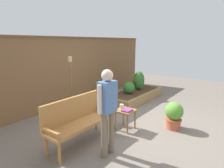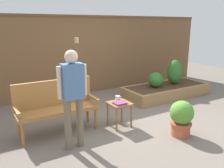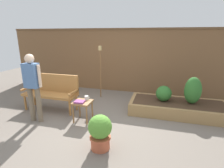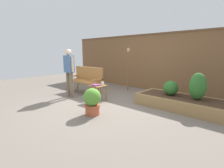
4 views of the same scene
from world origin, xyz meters
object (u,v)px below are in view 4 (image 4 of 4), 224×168
(side_table, at_px, (98,88))
(cup_on_table, at_px, (102,83))
(tiki_torch, at_px, (128,62))
(shrub_near_bench, at_px, (171,88))
(garden_bench, at_px, (86,78))
(person_by_bench, at_px, (69,69))
(shrub_far_corner, at_px, (198,86))
(book_on_table, at_px, (96,85))
(potted_boxwood, at_px, (92,101))

(side_table, xyz_separation_m, cup_on_table, (0.05, 0.13, 0.13))
(tiki_torch, bearing_deg, shrub_near_bench, -17.96)
(garden_bench, distance_m, shrub_near_bench, 2.94)
(person_by_bench, bearing_deg, shrub_near_bench, 25.27)
(side_table, height_order, tiki_torch, tiki_torch)
(side_table, bearing_deg, shrub_far_corner, 22.74)
(side_table, xyz_separation_m, book_on_table, (-0.04, -0.07, 0.10))
(cup_on_table, distance_m, shrub_far_corner, 2.58)
(cup_on_table, bearing_deg, garden_bench, 165.13)
(cup_on_table, height_order, tiki_torch, tiki_torch)
(tiki_torch, bearing_deg, side_table, -85.23)
(book_on_table, bearing_deg, garden_bench, 152.51)
(cup_on_table, relative_size, shrub_far_corner, 0.20)
(garden_bench, relative_size, cup_on_table, 10.82)
(side_table, height_order, potted_boxwood, potted_boxwood)
(shrub_near_bench, relative_size, tiki_torch, 0.24)
(potted_boxwood, xyz_separation_m, shrub_near_bench, (1.06, 1.91, 0.15))
(book_on_table, height_order, person_by_bench, person_by_bench)
(person_by_bench, bearing_deg, tiki_torch, 65.33)
(garden_bench, xyz_separation_m, book_on_table, (1.05, -0.50, -0.05))
(cup_on_table, relative_size, shrub_near_bench, 0.34)
(potted_boxwood, height_order, shrub_near_bench, shrub_near_bench)
(book_on_table, bearing_deg, person_by_bench, -168.78)
(shrub_far_corner, bearing_deg, book_on_table, -156.19)
(cup_on_table, height_order, person_by_bench, person_by_bench)
(side_table, height_order, cup_on_table, cup_on_table)
(book_on_table, relative_size, person_by_bench, 0.14)
(potted_boxwood, bearing_deg, book_on_table, 133.65)
(garden_bench, bearing_deg, person_by_bench, -86.41)
(garden_bench, xyz_separation_m, tiki_torch, (0.95, 1.23, 0.57))
(tiki_torch, bearing_deg, cup_on_table, -83.04)
(tiki_torch, xyz_separation_m, person_by_bench, (-0.90, -1.96, -0.18))
(garden_bench, height_order, potted_boxwood, garden_bench)
(book_on_table, bearing_deg, tiki_torch, 91.55)
(side_table, bearing_deg, garden_bench, 158.25)
(shrub_near_bench, bearing_deg, cup_on_table, -152.67)
(garden_bench, relative_size, book_on_table, 6.52)
(cup_on_table, height_order, potted_boxwood, potted_boxwood)
(side_table, xyz_separation_m, tiki_torch, (-0.14, 1.66, 0.72))
(garden_bench, bearing_deg, side_table, -21.75)
(shrub_near_bench, xyz_separation_m, tiki_torch, (-1.93, 0.63, 0.62))
(tiki_torch, bearing_deg, book_on_table, -86.65)
(shrub_far_corner, distance_m, person_by_bench, 3.77)
(garden_bench, distance_m, book_on_table, 1.17)
(side_table, bearing_deg, book_on_table, -117.66)
(side_table, relative_size, shrub_far_corner, 0.72)
(book_on_table, bearing_deg, cup_on_table, 65.50)
(book_on_table, height_order, shrub_near_bench, shrub_near_bench)
(person_by_bench, bearing_deg, potted_boxwood, -17.93)
(garden_bench, distance_m, side_table, 1.18)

